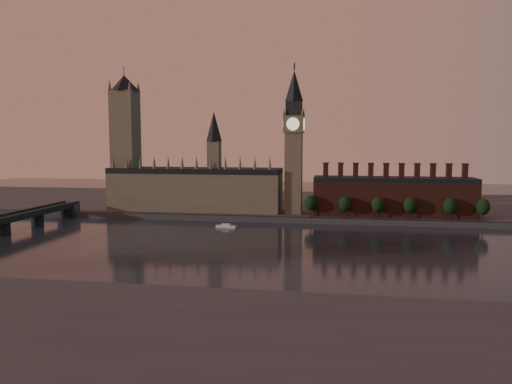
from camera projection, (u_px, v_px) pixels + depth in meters
ground at (254, 251)px, 255.93m from camera, size 900.00×900.00×0.00m
north_bank at (289, 204)px, 430.42m from camera, size 900.00×182.00×4.00m
palace_of_westminster at (196, 187)px, 377.13m from camera, size 130.00×30.30×74.00m
victoria_tower at (125, 137)px, 382.62m from camera, size 24.00×24.00×108.00m
big_ben at (294, 140)px, 356.51m from camera, size 15.00×15.00×107.00m
chimney_block at (393, 196)px, 348.88m from camera, size 110.00×25.00×37.00m
embankment_tree_0 at (311, 203)px, 344.22m from camera, size 8.60×8.60×14.88m
embankment_tree_1 at (345, 204)px, 339.11m from camera, size 8.60×8.60×14.88m
embankment_tree_2 at (378, 205)px, 335.31m from camera, size 8.60×8.60×14.88m
embankment_tree_3 at (410, 205)px, 332.76m from camera, size 8.60×8.60×14.88m
embankment_tree_4 at (450, 206)px, 328.65m from camera, size 8.60×8.60×14.88m
embankment_tree_5 at (483, 207)px, 324.12m from camera, size 8.60×8.60×14.88m
river_boat at (226, 226)px, 323.69m from camera, size 13.54×5.33×2.64m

